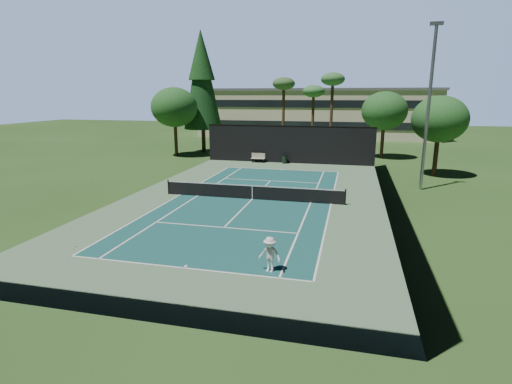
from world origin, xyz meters
TOP-DOWN VIEW (x-y plane):
  - ground at (0.00, 0.00)m, footprint 160.00×160.00m
  - apron_slab at (0.00, 0.00)m, footprint 18.00×32.00m
  - court_surface at (0.00, 0.00)m, footprint 10.97×23.77m
  - court_lines at (0.00, 0.00)m, footprint 11.07×23.87m
  - tennis_net at (0.00, 0.00)m, footprint 12.90×0.10m
  - fence at (0.00, 0.06)m, footprint 18.04×32.05m
  - player at (3.61, -11.34)m, footprint 1.08×0.76m
  - tennis_ball_a at (-6.10, -10.84)m, footprint 0.08×0.08m
  - tennis_ball_b at (-0.49, 3.14)m, footprint 0.08×0.08m
  - tennis_ball_c at (0.06, 1.87)m, footprint 0.07×0.07m
  - tennis_ball_d at (-5.58, 3.39)m, footprint 0.06×0.06m
  - park_bench at (-3.27, 15.61)m, footprint 1.50×0.45m
  - trash_bin at (-0.34, 15.57)m, footprint 0.56×0.56m
  - pine_tree at (-12.00, 22.00)m, footprint 4.80×4.80m
  - palm_a at (-2.00, 24.00)m, footprint 2.80×2.80m
  - palm_b at (1.50, 26.00)m, footprint 2.80×2.80m
  - palm_c at (4.00, 23.00)m, footprint 2.80×2.80m
  - decid_tree_a at (10.00, 22.00)m, footprint 5.12×5.12m
  - decid_tree_b at (14.00, 12.00)m, footprint 4.80×4.80m
  - decid_tree_c at (-14.00, 18.00)m, footprint 5.44×5.44m
  - campus_building at (0.00, 45.98)m, footprint 40.50×12.50m
  - light_pole at (12.00, 6.00)m, footprint 0.90×0.25m

SIDE VIEW (x-z plane):
  - ground at x=0.00m, z-range 0.00..0.00m
  - apron_slab at x=0.00m, z-range 0.00..0.01m
  - court_surface at x=0.00m, z-range 0.01..0.02m
  - court_lines at x=0.00m, z-range 0.02..0.02m
  - tennis_ball_d at x=-5.58m, z-range 0.00..0.06m
  - tennis_ball_c at x=0.06m, z-range 0.00..0.07m
  - tennis_ball_a at x=-6.10m, z-range 0.00..0.08m
  - tennis_ball_b at x=-0.49m, z-range 0.00..0.08m
  - trash_bin at x=-0.34m, z-range 0.01..0.95m
  - park_bench at x=-3.27m, z-range 0.03..1.06m
  - tennis_net at x=0.00m, z-range 0.01..1.11m
  - player at x=3.61m, z-range 0.00..1.52m
  - fence at x=0.00m, z-range -0.01..4.02m
  - campus_building at x=0.00m, z-range 0.06..8.36m
  - decid_tree_b at x=14.00m, z-range 1.51..8.65m
  - decid_tree_a at x=10.00m, z-range 1.61..9.23m
  - decid_tree_c at x=-14.00m, z-range 1.72..9.81m
  - light_pole at x=12.00m, z-range 0.35..12.57m
  - palm_b at x=1.50m, z-range 3.15..11.57m
  - palm_a at x=-2.00m, z-range 3.53..12.85m
  - palm_c at x=4.00m, z-range 3.72..13.49m
  - pine_tree at x=-12.00m, z-range 2.05..17.05m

